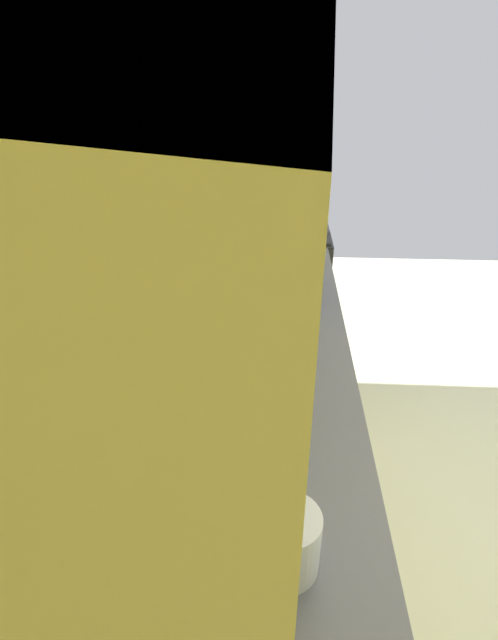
{
  "coord_description": "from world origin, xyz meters",
  "views": [
    {
      "loc": [
        -1.5,
        1.23,
        2.0
      ],
      "look_at": [
        -0.18,
        1.29,
        1.25
      ],
      "focal_mm": 28.89,
      "sensor_mm": 36.0,
      "label": 1
    }
  ],
  "objects_px": {
    "oven_range": "(275,288)",
    "microwave": "(268,262)",
    "kettle": "(286,541)",
    "bowl": "(283,352)"
  },
  "relations": [
    {
      "from": "oven_range",
      "to": "bowl",
      "type": "distance_m",
      "value": 1.55
    },
    {
      "from": "microwave",
      "to": "oven_range",
      "type": "bearing_deg",
      "value": -2.53
    },
    {
      "from": "microwave",
      "to": "kettle",
      "type": "xyz_separation_m",
      "value": [
        -1.39,
        -0.07,
        -0.08
      ]
    },
    {
      "from": "oven_range",
      "to": "kettle",
      "type": "bearing_deg",
      "value": -179.42
    },
    {
      "from": "oven_range",
      "to": "bowl",
      "type": "bearing_deg",
      "value": -179.09
    },
    {
      "from": "kettle",
      "to": "bowl",
      "type": "bearing_deg",
      "value": 0.0
    },
    {
      "from": "kettle",
      "to": "oven_range",
      "type": "bearing_deg",
      "value": 0.58
    },
    {
      "from": "oven_range",
      "to": "kettle",
      "type": "height_order",
      "value": "kettle"
    },
    {
      "from": "oven_range",
      "to": "microwave",
      "type": "bearing_deg",
      "value": 177.47
    },
    {
      "from": "microwave",
      "to": "bowl",
      "type": "distance_m",
      "value": 0.56
    }
  ]
}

